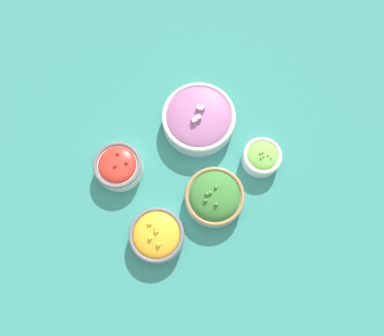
% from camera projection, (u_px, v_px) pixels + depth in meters
% --- Properties ---
extents(ground_plane, '(3.00, 3.00, 0.00)m').
position_uv_depth(ground_plane, '(192.00, 171.00, 1.11)').
color(ground_plane, '#337F75').
extents(bowl_broccoli, '(0.17, 0.17, 0.08)m').
position_uv_depth(bowl_broccoli, '(215.00, 196.00, 1.06)').
color(bowl_broccoli, '#B2C1CC').
rests_on(bowl_broccoli, ground_plane).
extents(bowl_red_onion, '(0.22, 0.22, 0.08)m').
position_uv_depth(bowl_red_onion, '(199.00, 118.00, 1.12)').
color(bowl_red_onion, '#B2C1CC').
rests_on(bowl_red_onion, ground_plane).
extents(bowl_cherry_tomatoes, '(0.14, 0.14, 0.07)m').
position_uv_depth(bowl_cherry_tomatoes, '(118.00, 166.00, 1.08)').
color(bowl_cherry_tomatoes, silver).
rests_on(bowl_cherry_tomatoes, ground_plane).
extents(bowl_squash, '(0.15, 0.15, 0.07)m').
position_uv_depth(bowl_squash, '(157.00, 235.00, 1.03)').
color(bowl_squash, '#B2C1CC').
rests_on(bowl_squash, ground_plane).
extents(bowl_lettuce, '(0.11, 0.11, 0.06)m').
position_uv_depth(bowl_lettuce, '(262.00, 157.00, 1.09)').
color(bowl_lettuce, silver).
rests_on(bowl_lettuce, ground_plane).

